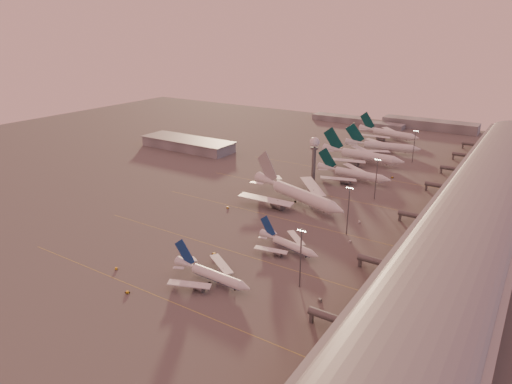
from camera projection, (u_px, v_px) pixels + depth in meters
The scene contains 27 objects.
ground at pixel (187, 250), 207.84m from camera, with size 700.00×700.00×0.00m, color #5A5858.
taxiway_markings at pixel (302, 222), 236.79m from camera, with size 180.00×185.25×0.02m.
terminal at pixel (485, 201), 236.26m from camera, with size 57.00×362.00×23.04m.
hangar at pixel (188, 144), 378.10m from camera, with size 82.00×27.00×8.50m.
radar_tower at pixel (314, 150), 292.94m from camera, with size 6.40×6.40×31.10m.
mast_a at pixel (301, 255), 173.61m from camera, with size 3.60×0.56×25.00m.
mast_b at pixel (348, 208), 218.58m from camera, with size 3.60×0.56×25.00m.
mast_c at pixel (376, 177), 264.58m from camera, with size 3.60×0.56×25.00m.
mast_d at pixel (414, 145), 336.70m from camera, with size 3.60×0.56×25.00m.
distant_horizon at pixel (401, 123), 462.03m from camera, with size 165.00×37.50×9.00m.
narrowbody_near at pixel (212, 276), 180.02m from camera, with size 38.20×30.47×14.92m.
narrowbody_mid at pixel (288, 246), 205.74m from camera, with size 33.85×26.75×13.37m.
widebody_white at pixel (297, 196), 260.59m from camera, with size 68.90×54.28×25.25m.
greentail_a at pixel (353, 175), 300.99m from camera, with size 52.36×42.21×19.01m.
greentail_b at pixel (362, 157), 339.59m from camera, with size 65.44×52.68×23.76m.
greentail_c at pixel (382, 148), 367.67m from camera, with size 60.34×48.36×22.04m.
greentail_d at pixel (388, 135), 412.01m from camera, with size 59.27×47.38×21.79m.
gsv_truck_a at pixel (117, 267), 190.42m from camera, with size 4.98×4.91×2.08m.
gsv_tug_near at pixel (127, 292), 173.61m from camera, with size 2.49×3.50×0.91m.
gsv_catering_a at pixel (321, 296), 167.62m from camera, with size 6.05×3.47×4.68m.
gsv_tug_mid at pixel (214, 254), 202.54m from camera, with size 4.35×3.37×1.09m.
gsv_truck_b at pixel (351, 241), 214.39m from camera, with size 4.86×2.24×1.89m.
gsv_truck_c at pixel (228, 207), 254.67m from camera, with size 5.67×5.11×2.28m.
gsv_catering_b at pixel (360, 220), 235.78m from camera, with size 4.86×3.14×3.68m.
gsv_tug_far at pixel (306, 191), 280.66m from camera, with size 4.12×4.01×1.03m.
gsv_truck_d at pixel (272, 169), 323.18m from camera, with size 2.89×5.49×2.11m.
gsv_tug_hangar at pixel (392, 177), 306.00m from camera, with size 3.15×1.97×0.88m.
Camera 1 is at (127.66, -139.45, 95.67)m, focal length 32.00 mm.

